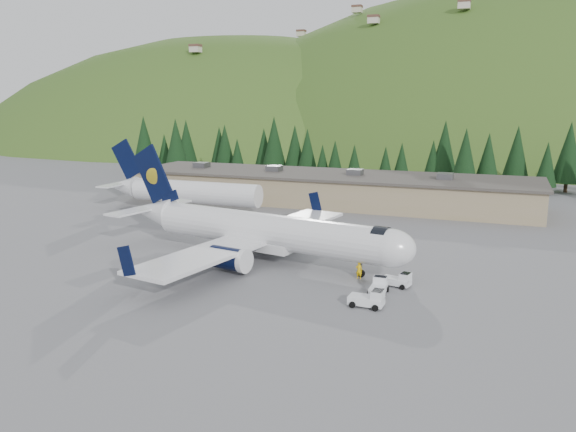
% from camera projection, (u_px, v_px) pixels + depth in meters
% --- Properties ---
extents(ground, '(600.00, 600.00, 0.00)m').
position_uv_depth(ground, '(269.00, 261.00, 62.57)').
color(ground, '#5E5E62').
extents(airliner, '(37.18, 35.08, 12.37)m').
position_uv_depth(airliner, '(260.00, 231.00, 62.46)').
color(airliner, white).
rests_on(airliner, ground).
extents(second_airliner, '(27.50, 11.00, 10.05)m').
position_uv_depth(second_airliner, '(180.00, 191.00, 90.80)').
color(second_airliner, white).
rests_on(second_airliner, ground).
extents(baggage_tug_a, '(3.06, 1.92, 1.61)m').
position_uv_depth(baggage_tug_a, '(370.00, 299.00, 48.47)').
color(baggage_tug_a, white).
rests_on(baggage_tug_a, ground).
extents(baggage_tug_b, '(2.91, 2.05, 1.44)m').
position_uv_depth(baggage_tug_b, '(399.00, 280.00, 53.86)').
color(baggage_tug_b, white).
rests_on(baggage_tug_b, ground).
extents(baggage_tug_c, '(1.67, 2.71, 1.43)m').
position_uv_depth(baggage_tug_c, '(379.00, 287.00, 51.99)').
color(baggage_tug_c, white).
rests_on(baggage_tug_c, ground).
extents(terminal_building, '(71.00, 17.00, 6.10)m').
position_uv_depth(terminal_building, '(327.00, 188.00, 98.54)').
color(terminal_building, '#95855E').
rests_on(terminal_building, ground).
extents(ramp_worker, '(0.65, 0.43, 1.76)m').
position_uv_depth(ramp_worker, '(359.00, 270.00, 56.18)').
color(ramp_worker, yellow).
rests_on(ramp_worker, ground).
extents(tree_line, '(111.79, 16.81, 12.94)m').
position_uv_depth(tree_line, '(347.00, 151.00, 121.18)').
color(tree_line, black).
rests_on(tree_line, ground).
extents(hills, '(614.00, 330.00, 300.00)m').
position_uv_depth(hills, '(562.00, 331.00, 249.90)').
color(hills, '#2B4E16').
rests_on(hills, ground).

